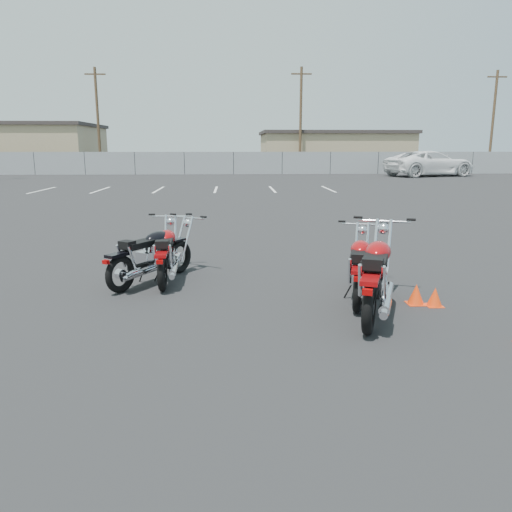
{
  "coord_description": "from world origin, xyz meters",
  "views": [
    {
      "loc": [
        -0.14,
        -6.5,
        2.21
      ],
      "look_at": [
        0.2,
        0.6,
        0.65
      ],
      "focal_mm": 35.0,
      "sensor_mm": 36.0,
      "label": 1
    }
  ],
  "objects_px": {
    "motorcycle_second_black": "(152,255)",
    "motorcycle_third_red": "(360,267)",
    "motorcycle_front_red": "(167,253)",
    "white_van": "(430,156)",
    "motorcycle_rear_red": "(377,276)"
  },
  "relations": [
    {
      "from": "motorcycle_second_black",
      "to": "motorcycle_third_red",
      "type": "height_order",
      "value": "motorcycle_second_black"
    },
    {
      "from": "motorcycle_front_red",
      "to": "white_van",
      "type": "height_order",
      "value": "white_van"
    },
    {
      "from": "motorcycle_third_red",
      "to": "white_van",
      "type": "bearing_deg",
      "value": 66.84
    },
    {
      "from": "white_van",
      "to": "motorcycle_third_red",
      "type": "bearing_deg",
      "value": 139.68
    },
    {
      "from": "motorcycle_front_red",
      "to": "motorcycle_second_black",
      "type": "xyz_separation_m",
      "value": [
        -0.23,
        -0.15,
        0.01
      ]
    },
    {
      "from": "motorcycle_second_black",
      "to": "motorcycle_rear_red",
      "type": "relative_size",
      "value": 0.83
    },
    {
      "from": "motorcycle_front_red",
      "to": "motorcycle_third_red",
      "type": "xyz_separation_m",
      "value": [
        2.99,
        -1.17,
        0.0
      ]
    },
    {
      "from": "motorcycle_rear_red",
      "to": "motorcycle_second_black",
      "type": "bearing_deg",
      "value": 151.66
    },
    {
      "from": "motorcycle_third_red",
      "to": "motorcycle_rear_red",
      "type": "distance_m",
      "value": 0.74
    },
    {
      "from": "motorcycle_rear_red",
      "to": "motorcycle_front_red",
      "type": "bearing_deg",
      "value": 147.75
    },
    {
      "from": "white_van",
      "to": "motorcycle_front_red",
      "type": "bearing_deg",
      "value": 134.24
    },
    {
      "from": "motorcycle_second_black",
      "to": "motorcycle_rear_red",
      "type": "xyz_separation_m",
      "value": [
        3.25,
        -1.75,
        0.07
      ]
    },
    {
      "from": "motorcycle_front_red",
      "to": "white_van",
      "type": "distance_m",
      "value": 33.94
    },
    {
      "from": "motorcycle_second_black",
      "to": "white_van",
      "type": "distance_m",
      "value": 34.19
    },
    {
      "from": "white_van",
      "to": "motorcycle_rear_red",
      "type": "bearing_deg",
      "value": 140.21
    }
  ]
}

